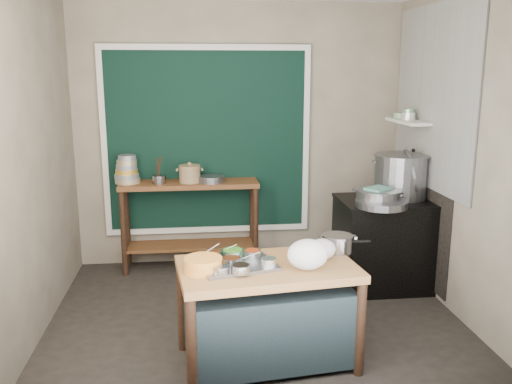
{
  "coord_description": "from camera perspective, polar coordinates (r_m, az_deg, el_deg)",
  "views": [
    {
      "loc": [
        -0.49,
        -4.34,
        2.1
      ],
      "look_at": [
        0.04,
        0.25,
        1.06
      ],
      "focal_mm": 38.0,
      "sensor_mm": 36.0,
      "label": 1
    }
  ],
  "objects": [
    {
      "name": "curtain_frame",
      "position": [
        5.85,
        -5.17,
        5.32
      ],
      "size": [
        2.22,
        0.03,
        2.02
      ],
      "primitive_type": null,
      "color": "beige",
      "rests_on": "back_wall"
    },
    {
      "name": "ceramic_crock",
      "position": [
        5.7,
        -6.98,
        1.81
      ],
      "size": [
        0.24,
        0.24,
        0.16
      ],
      "primitive_type": null,
      "rotation": [
        0.0,
        0.0,
        0.0
      ],
      "color": "#856548",
      "rests_on": "back_counter"
    },
    {
      "name": "back_counter",
      "position": [
        5.85,
        -6.92,
        -3.48
      ],
      "size": [
        1.45,
        0.4,
        0.95
      ],
      "primitive_type": "cube",
      "color": "brown",
      "rests_on": "floor"
    },
    {
      "name": "right_wall",
      "position": [
        4.94,
        20.64,
        3.76
      ],
      "size": [
        0.02,
        3.0,
        2.8
      ],
      "primitive_type": "cube",
      "color": "gray",
      "rests_on": "floor"
    },
    {
      "name": "condiment_tray",
      "position": [
        3.83,
        -1.96,
        -7.71
      ],
      "size": [
        0.59,
        0.48,
        0.02
      ],
      "primitive_type": "cube",
      "rotation": [
        0.0,
        0.0,
        0.24
      ],
      "color": "gray",
      "rests_on": "prep_table"
    },
    {
      "name": "steamer",
      "position": [
        5.14,
        12.73,
        -0.51
      ],
      "size": [
        0.57,
        0.57,
        0.14
      ],
      "primitive_type": null,
      "rotation": [
        0.0,
        0.0,
        -0.41
      ],
      "color": "gray",
      "rests_on": "stove_top"
    },
    {
      "name": "green_cloth",
      "position": [
        5.12,
        12.77,
        0.35
      ],
      "size": [
        0.29,
        0.28,
        0.02
      ],
      "primitive_type": "cube",
      "rotation": [
        0.0,
        0.0,
        0.61
      ],
      "color": "#4F8C7D",
      "rests_on": "steamer"
    },
    {
      "name": "wall_shelf",
      "position": [
        5.63,
        15.7,
        7.17
      ],
      "size": [
        0.22,
        0.7,
        0.03
      ],
      "primitive_type": "cube",
      "color": "beige",
      "rests_on": "right_wall"
    },
    {
      "name": "stove_top",
      "position": [
        5.37,
        13.65,
        -0.93
      ],
      "size": [
        0.92,
        0.69,
        0.03
      ],
      "primitive_type": "cube",
      "color": "black",
      "rests_on": "stove_block"
    },
    {
      "name": "shelf_bowl_stack",
      "position": [
        5.61,
        15.8,
        7.82
      ],
      "size": [
        0.14,
        0.14,
        0.11
      ],
      "color": "silver",
      "rests_on": "wall_shelf"
    },
    {
      "name": "soot_patch",
      "position": [
        5.64,
        16.94,
        -2.2
      ],
      "size": [
        0.01,
        1.3,
        1.3
      ],
      "primitive_type": "cube",
      "color": "black",
      "rests_on": "right_wall"
    },
    {
      "name": "stove_block",
      "position": [
        5.49,
        13.41,
        -5.4
      ],
      "size": [
        0.9,
        0.68,
        0.85
      ],
      "primitive_type": "cube",
      "color": "black",
      "rests_on": "floor"
    },
    {
      "name": "back_wall",
      "position": [
        5.91,
        -1.79,
        5.93
      ],
      "size": [
        3.5,
        0.02,
        2.8
      ],
      "primitive_type": "cube",
      "color": "gray",
      "rests_on": "floor"
    },
    {
      "name": "shelf_bowl_green",
      "position": [
        5.8,
        15.01,
        7.78
      ],
      "size": [
        0.18,
        0.18,
        0.05
      ],
      "primitive_type": "cylinder",
      "rotation": [
        0.0,
        0.0,
        -0.21
      ],
      "color": "gray",
      "rests_on": "wall_shelf"
    },
    {
      "name": "stock_pot",
      "position": [
        5.44,
        14.97,
        1.62
      ],
      "size": [
        0.55,
        0.55,
        0.43
      ],
      "primitive_type": null,
      "rotation": [
        0.0,
        0.0,
        -0.01
      ],
      "color": "gray",
      "rests_on": "stove_top"
    },
    {
      "name": "prep_table",
      "position": [
        4.02,
        1.19,
        -12.72
      ],
      "size": [
        1.32,
        0.86,
        0.75
      ],
      "primitive_type": "cube",
      "rotation": [
        0.0,
        0.0,
        0.11
      ],
      "color": "olive",
      "rests_on": "floor"
    },
    {
      "name": "utensil_cup",
      "position": [
        5.69,
        -10.17,
        1.31
      ],
      "size": [
        0.17,
        0.17,
        0.09
      ],
      "primitive_type": "cylinder",
      "rotation": [
        0.0,
        0.0,
        -0.19
      ],
      "color": "gray",
      "rests_on": "back_counter"
    },
    {
      "name": "left_wall",
      "position": [
        4.58,
        -22.63,
        2.95
      ],
      "size": [
        0.02,
        3.0,
        2.8
      ],
      "primitive_type": "cube",
      "color": "gray",
      "rests_on": "floor"
    },
    {
      "name": "shallow_pan",
      "position": [
        5.07,
        13.06,
        -1.18
      ],
      "size": [
        0.6,
        0.6,
        0.06
      ],
      "primitive_type": "cylinder",
      "rotation": [
        0.0,
        0.0,
        -0.33
      ],
      "color": "gray",
      "rests_on": "stove_top"
    },
    {
      "name": "pot_lid",
      "position": [
        5.43,
        15.89,
        1.83
      ],
      "size": [
        0.22,
        0.5,
        0.48
      ],
      "primitive_type": "cylinder",
      "rotation": [
        0.0,
        1.36,
        -0.2
      ],
      "color": "gray",
      "rests_on": "stove_top"
    },
    {
      "name": "yellow_basin",
      "position": [
        3.75,
        -5.57,
        -7.62
      ],
      "size": [
        0.31,
        0.31,
        0.1
      ],
      "primitive_type": "cylinder",
      "rotation": [
        0.0,
        0.0,
        -0.23
      ],
      "color": "orange",
      "rests_on": "prep_table"
    },
    {
      "name": "curtain_panel",
      "position": [
        5.86,
        -5.18,
        5.33
      ],
      "size": [
        2.1,
        0.02,
        1.9
      ],
      "primitive_type": "cube",
      "color": "black",
      "rests_on": "back_wall"
    },
    {
      "name": "condiment_bowls",
      "position": [
        3.83,
        -2.69,
        -7.11
      ],
      "size": [
        0.54,
        0.43,
        0.06
      ],
      "color": "gray",
      "rests_on": "condiment_tray"
    },
    {
      "name": "saucepan",
      "position": [
        4.17,
        8.57,
        -5.36
      ],
      "size": [
        0.25,
        0.25,
        0.13
      ],
      "primitive_type": null,
      "rotation": [
        0.0,
        0.0,
        -0.07
      ],
      "color": "gray",
      "rests_on": "prep_table"
    },
    {
      "name": "bowl_stack",
      "position": [
        5.77,
        -13.39,
        2.19
      ],
      "size": [
        0.26,
        0.26,
        0.29
      ],
      "color": "tan",
      "rests_on": "back_counter"
    },
    {
      "name": "wide_bowl",
      "position": [
        5.69,
        -4.71,
        1.38
      ],
      "size": [
        0.36,
        0.36,
        0.07
      ],
      "primitive_type": "cylinder",
      "rotation": [
        0.0,
        0.0,
        0.42
      ],
      "color": "gray",
      "rests_on": "back_counter"
    },
    {
      "name": "floor",
      "position": [
        4.85,
        -0.13,
        -13.05
      ],
      "size": [
        3.5,
        3.0,
        0.02
      ],
      "primitive_type": "cube",
      "color": "black",
      "rests_on": "ground"
    },
    {
      "name": "tile_panel",
      "position": [
        5.38,
        18.11,
        9.45
      ],
      "size": [
        0.02,
        1.7,
        1.7
      ],
      "primitive_type": "cube",
      "color": "#B2B2AA",
      "rests_on": "right_wall"
    },
    {
      "name": "plastic_bag_b",
      "position": [
        3.99,
        6.94,
        -6.0
      ],
      "size": [
        0.24,
        0.22,
        0.15
      ],
      "primitive_type": "ellipsoid",
      "rotation": [
        0.0,
        0.0,
        -0.28
      ],
      "color": "white",
      "rests_on": "prep_table"
    },
    {
      "name": "plastic_bag_a",
      "position": [
        3.78,
        5.46,
        -6.56
      ],
      "size": [
        0.31,
        0.28,
        0.21
      ],
      "primitive_type": "ellipsoid",
      "rotation": [
        0.0,
        0.0,
        -0.13
      ],
      "color": "white",
      "rests_on": "prep_table"
    }
  ]
}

